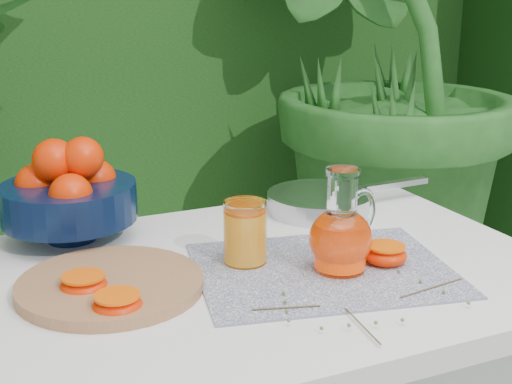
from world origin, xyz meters
name	(u,v)px	position (x,y,z in m)	size (l,w,h in m)	color
potted_plant_right	(370,59)	(0.80, 1.11, 0.95)	(1.91, 1.91, 1.91)	#23591E
white_table	(261,311)	(-0.12, 0.00, 0.67)	(1.00, 0.70, 0.75)	white
placemat	(323,269)	(-0.03, -0.05, 0.75)	(0.42, 0.33, 0.00)	#0C1348
cutting_board	(110,285)	(-0.38, 0.01, 0.76)	(0.30, 0.30, 0.02)	#9E7147
fruit_bowl	(68,193)	(-0.39, 0.27, 0.84)	(0.27, 0.27, 0.20)	black
juice_pitcher	(341,235)	(-0.01, -0.07, 0.81)	(0.16, 0.14, 0.18)	white
juice_tumbler	(245,234)	(-0.14, 0.03, 0.81)	(0.10, 0.10, 0.11)	white
saute_pan	(321,201)	(0.12, 0.23, 0.77)	(0.40, 0.23, 0.04)	silver
orange_halves	(204,280)	(-0.24, -0.05, 0.77)	(0.58, 0.17, 0.04)	red
thyme_sprigs	(365,305)	(-0.05, -0.21, 0.76)	(0.36, 0.20, 0.01)	brown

